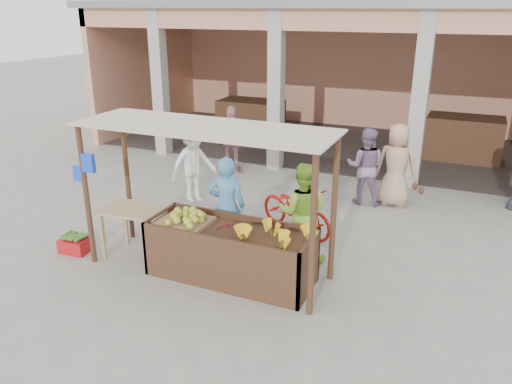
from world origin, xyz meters
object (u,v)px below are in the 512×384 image
at_px(fruit_stall, 231,255).
at_px(vendor_blue, 227,203).
at_px(vendor_green, 303,210).
at_px(motorcycle, 296,209).
at_px(red_crate, 75,245).
at_px(side_table, 136,217).

height_order(fruit_stall, vendor_blue, vendor_blue).
height_order(vendor_green, motorcycle, vendor_green).
height_order(fruit_stall, vendor_green, vendor_green).
relative_size(vendor_green, motorcycle, 0.99).
height_order(red_crate, motorcycle, motorcycle).
relative_size(side_table, red_crate, 2.33).
xyz_separation_m(vendor_blue, motorcycle, (0.81, 1.28, -0.45)).
bearing_deg(red_crate, fruit_stall, 1.45).
distance_m(side_table, vendor_green, 2.79).
distance_m(fruit_stall, vendor_blue, 1.03).
xyz_separation_m(vendor_green, motorcycle, (-0.45, 1.01, -0.43)).
bearing_deg(vendor_green, motorcycle, -77.81).
relative_size(vendor_blue, vendor_green, 1.03).
xyz_separation_m(fruit_stall, motorcycle, (0.36, 2.04, 0.07)).
relative_size(fruit_stall, vendor_green, 1.44).
xyz_separation_m(red_crate, vendor_green, (3.70, 1.35, 0.77)).
height_order(side_table, red_crate, side_table).
bearing_deg(side_table, red_crate, -168.37).
height_order(vendor_blue, vendor_green, vendor_blue).
bearing_deg(vendor_green, red_crate, 7.94).
relative_size(red_crate, vendor_blue, 0.26).
bearing_deg(vendor_green, vendor_blue, 0.31).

